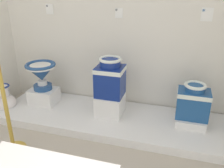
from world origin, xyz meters
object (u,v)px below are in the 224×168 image
Objects in this scene: antique_toilet_tall_cobalt at (110,77)px; plinth_block_central_ornate at (190,120)px; antique_toilet_rightmost at (41,72)px; antique_toilet_central_ornate at (193,101)px; info_placard_third at (207,14)px; info_placard_first at (50,9)px; plinth_block_rightmost at (44,96)px; decorative_vase_companion at (5,101)px; stanchion_post_near_left at (9,124)px; plinth_block_tall_cobalt at (110,104)px; info_placard_second at (119,13)px.

antique_toilet_tall_cobalt is 1.41× the size of plinth_block_central_ornate.
antique_toilet_rightmost is 0.95× the size of antique_toilet_central_ornate.
antique_toilet_tall_cobalt is 3.20× the size of info_placard_third.
antique_toilet_rightmost is at bearing -169.33° from info_placard_third.
info_placard_first is at bearing 169.60° from antique_toilet_central_ornate.
antique_toilet_tall_cobalt is 1.25m from info_placard_first.
plinth_block_rightmost is 0.51m from decorative_vase_companion.
info_placard_first reaches higher than antique_toilet_rightmost.
plinth_block_rightmost is 1.93m from antique_toilet_central_ornate.
stanchion_post_near_left is (0.16, -0.89, -0.22)m from antique_toilet_rightmost.
plinth_block_central_ornate is (0.97, 0.04, -0.08)m from plinth_block_tall_cobalt.
plinth_block_tall_cobalt is 0.72× the size of antique_toilet_tall_cobalt.
decorative_vase_companion is at bearing -166.31° from info_placard_third.
plinth_block_tall_cobalt is at bearing -177.50° from plinth_block_central_ornate.
antique_toilet_central_ornate is 3.09× the size of info_placard_first.
stanchion_post_near_left reaches higher than decorative_vase_companion.
info_placard_second reaches higher than decorative_vase_companion.
antique_toilet_tall_cobalt is at bearing -177.50° from plinth_block_central_ornate.
antique_toilet_tall_cobalt is (0.00, -0.00, 0.37)m from plinth_block_tall_cobalt.
info_placard_third is 2.73m from decorative_vase_companion.
plinth_block_tall_cobalt is at bearing -1.56° from plinth_block_rightmost.
info_placard_second is at bearing 90.95° from antique_toilet_tall_cobalt.
plinth_block_central_ornate is 0.86× the size of decorative_vase_companion.
info_placard_third is at bearing 0.00° from info_placard_second.
plinth_block_central_ornate is at bearing 27.27° from stanchion_post_near_left.
plinth_block_tall_cobalt is at bearing 47.48° from stanchion_post_near_left.
antique_toilet_rightmost is 2.13m from info_placard_third.
info_placard_second is at bearing 160.12° from plinth_block_central_ornate.
antique_toilet_tall_cobalt is at bearing -22.50° from info_placard_first.
stanchion_post_near_left is (-1.76, -0.91, -0.07)m from antique_toilet_central_ornate.
antique_toilet_rightmost reaches higher than plinth_block_tall_cobalt.
antique_toilet_central_ornate is at bearing -135.00° from plinth_block_central_ornate.
info_placard_second is at bearing 160.12° from antique_toilet_central_ornate.
antique_toilet_tall_cobalt is at bearing -90.00° from plinth_block_tall_cobalt.
antique_toilet_central_ornate is 0.39× the size of stanchion_post_near_left.
plinth_block_rightmost is at bearing -179.51° from antique_toilet_central_ornate.
info_placard_first reaches higher than antique_toilet_central_ornate.
plinth_block_rightmost is 0.34m from antique_toilet_rightmost.
plinth_block_central_ornate is 2.27m from info_placard_first.
info_placard_first reaches higher than decorative_vase_companion.
antique_toilet_rightmost is at bearing 178.44° from plinth_block_tall_cobalt.
info_placard_third reaches higher than plinth_block_central_ornate.
antique_toilet_rightmost is at bearing -104.04° from plinth_block_rightmost.
info_placard_third reaches higher than antique_toilet_tall_cobalt.
antique_toilet_tall_cobalt is (0.95, -0.03, 0.05)m from antique_toilet_rightmost.
info_placard_second is at bearing -180.00° from info_placard_third.
info_placard_second reaches higher than plinth_block_rightmost.
antique_toilet_tall_cobalt is 1.29m from info_placard_third.
plinth_block_rightmost is 0.91m from stanchion_post_near_left.
plinth_block_rightmost is at bearing 75.96° from antique_toilet_rightmost.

